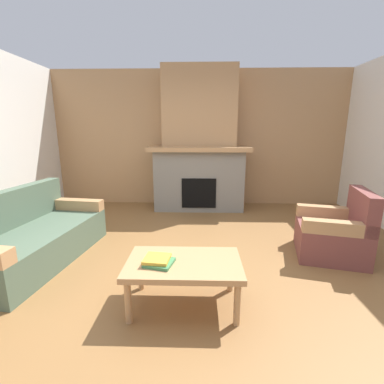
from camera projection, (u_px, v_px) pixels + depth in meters
ground at (198, 274)px, 2.94m from camera, size 9.00×9.00×0.00m
wall_back_wood_panel at (199, 139)px, 5.55m from camera, size 6.00×0.12×2.70m
fireplace at (199, 149)px, 5.23m from camera, size 1.90×0.82×2.70m
couch at (32, 238)px, 3.20m from camera, size 1.06×1.89×0.85m
armchair at (335, 233)px, 3.33m from camera, size 0.92×0.92×0.85m
coffee_table at (184, 267)px, 2.35m from camera, size 1.00×0.60×0.43m
book_stack_near_edge at (158, 261)px, 2.29m from camera, size 0.28×0.26×0.05m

